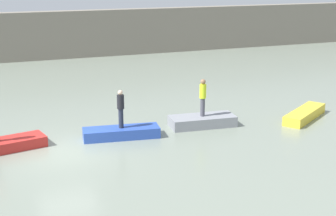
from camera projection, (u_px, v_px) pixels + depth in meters
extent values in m
plane|color=gray|center=(66.00, 152.00, 20.98)|extent=(120.00, 120.00, 0.00)
cube|color=gray|center=(15.00, 37.00, 40.87)|extent=(80.00, 1.20, 3.96)
cube|color=#2B4CAD|center=(121.00, 133.00, 22.70)|extent=(3.54, 1.50, 0.48)
cube|color=gray|center=(202.00, 121.00, 24.36)|extent=(3.28, 1.59, 0.51)
cube|color=gold|center=(305.00, 114.00, 25.55)|extent=(3.54, 2.79, 0.47)
cylinder|color=#4C4C56|center=(203.00, 107.00, 24.17)|extent=(0.22, 0.22, 0.90)
cylinder|color=#D8F226|center=(203.00, 91.00, 23.96)|extent=(0.32, 0.32, 0.68)
sphere|color=#936B4C|center=(203.00, 82.00, 23.83)|extent=(0.25, 0.25, 0.25)
cylinder|color=#232838|center=(121.00, 118.00, 22.51)|extent=(0.22, 0.22, 0.90)
cylinder|color=black|center=(121.00, 102.00, 22.31)|extent=(0.32, 0.32, 0.63)
sphere|color=beige|center=(120.00, 93.00, 22.19)|extent=(0.22, 0.22, 0.22)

